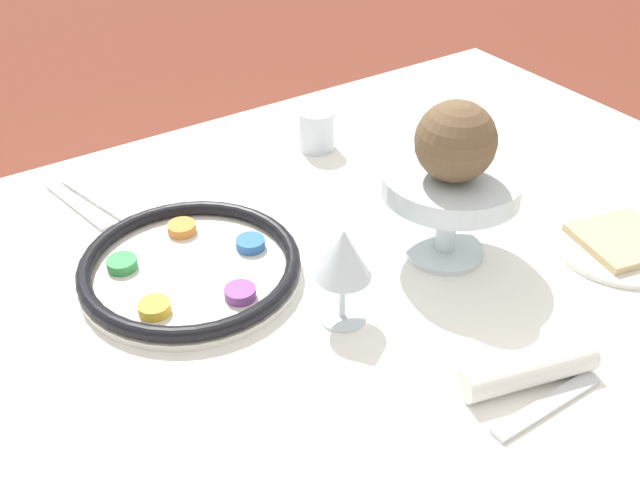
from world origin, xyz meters
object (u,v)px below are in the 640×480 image
orange_fruit (455,150)px  bread_plate (621,244)px  seder_plate (190,267)px  cup_near (317,130)px  fruit_stand (451,189)px  wine_glass (343,257)px  coconut (456,141)px  napkin_roll (529,370)px

orange_fruit → bread_plate: orange_fruit is taller
seder_plate → cup_near: size_ratio=4.21×
fruit_stand → orange_fruit: orange_fruit is taller
wine_glass → bread_plate: 0.43m
wine_glass → cup_near: (0.22, 0.39, -0.06)m
wine_glass → cup_near: size_ratio=1.88×
fruit_stand → coconut: (-0.01, -0.01, 0.08)m
orange_fruit → bread_plate: bearing=-29.1°
bread_plate → fruit_stand: bearing=148.9°
seder_plate → fruit_stand: size_ratio=1.56×
wine_glass → orange_fruit: size_ratio=1.80×
coconut → napkin_roll: 0.29m
seder_plate → wine_glass: wine_glass is taller
seder_plate → napkin_roll: napkin_roll is taller
bread_plate → napkin_roll: napkin_roll is taller
fruit_stand → napkin_roll: bearing=-109.8°
fruit_stand → napkin_roll: fruit_stand is taller
orange_fruit → coconut: 0.02m
fruit_stand → coconut: bearing=-138.1°
fruit_stand → bread_plate: fruit_stand is taller
orange_fruit → napkin_roll: (-0.08, -0.23, -0.15)m
bread_plate → seder_plate: bearing=152.6°
coconut → cup_near: coconut is taller
coconut → napkin_roll: (-0.07, -0.23, -0.16)m
wine_glass → coconut: size_ratio=1.27×
fruit_stand → cup_near: size_ratio=2.70×
orange_fruit → fruit_stand: bearing=42.3°
bread_plate → cup_near: bearing=112.0°
bread_plate → napkin_roll: 0.32m
napkin_roll → cup_near: size_ratio=2.37×
fruit_stand → cup_near: fruit_stand is taller
napkin_roll → cup_near: bearing=79.9°
napkin_roll → cup_near: cup_near is taller
cup_near → orange_fruit: bearing=-94.2°
orange_fruit → napkin_roll: orange_fruit is taller
seder_plate → cup_near: bearing=31.6°
seder_plate → napkin_roll: bearing=-59.1°
wine_glass → orange_fruit: (0.19, 0.03, 0.07)m
napkin_roll → seder_plate: bearing=120.9°
seder_plate → bread_plate: bearing=-27.4°
fruit_stand → coconut: coconut is taller
fruit_stand → seder_plate: bearing=155.3°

